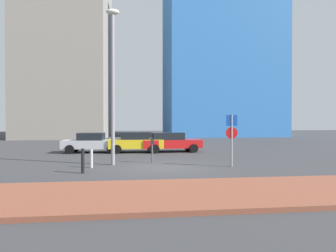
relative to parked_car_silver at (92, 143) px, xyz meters
The scene contains 12 objects.
ground_plane 8.81m from the parked_car_silver, 58.84° to the right, with size 120.00×120.00×0.00m, color #38383A.
sidewalk_brick 13.95m from the parked_car_silver, 70.97° to the right, with size 40.00×3.84×0.14m, color brown.
parked_car_silver is the anchor object (origin of this frame).
parked_car_yellow 3.21m from the parked_car_silver, ahead, with size 4.03×2.04×1.53m.
parked_car_red 5.80m from the parked_car_silver, ahead, with size 4.50×2.18×1.46m.
parking_sign_post 11.14m from the parked_car_silver, 44.31° to the right, with size 0.60×0.10×2.65m.
parking_meter 7.17m from the parked_car_silver, 55.77° to the right, with size 0.18×0.14×1.34m.
street_lamp 7.78m from the parked_car_silver, 73.22° to the right, with size 0.70×0.36×8.19m.
traffic_bollard_near 8.82m from the parked_car_silver, 84.90° to the right, with size 0.14×0.14×1.09m, color black.
traffic_bollard_mid 7.34m from the parked_car_silver, 82.61° to the right, with size 0.14×0.14×0.92m, color #B7B7BC.
building_colorful_midrise 33.02m from the parked_car_silver, 55.03° to the left, with size 17.88×12.83×28.03m, color #3372BF.
building_under_construction 26.61m from the parked_car_silver, 105.96° to the left, with size 11.71×15.25×24.30m, color gray.
Camera 1 is at (-1.55, -14.36, 2.27)m, focal length 30.94 mm.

